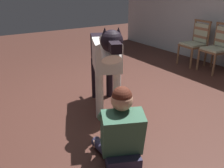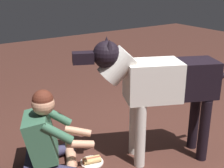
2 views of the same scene
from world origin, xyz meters
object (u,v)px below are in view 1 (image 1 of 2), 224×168
at_px(large_dog, 106,56).
at_px(hot_dog_on_plate, 114,133).
at_px(dining_chair_right_of_pair, 219,45).
at_px(dining_chair_left_of_pair, 196,41).
at_px(person_sitting_on_floor, 121,131).

relative_size(large_dog, hot_dog_on_plate, 6.19).
bearing_deg(dining_chair_right_of_pair, dining_chair_left_of_pair, 180.00).
height_order(person_sitting_on_floor, hot_dog_on_plate, person_sitting_on_floor).
xyz_separation_m(dining_chair_left_of_pair, dining_chair_right_of_pair, (0.55, -0.00, 0.00)).
bearing_deg(hot_dog_on_plate, dining_chair_left_of_pair, 113.34).
bearing_deg(dining_chair_right_of_pair, hot_dog_on_plate, -75.77).
height_order(dining_chair_left_of_pair, person_sitting_on_floor, dining_chair_left_of_pair).
relative_size(person_sitting_on_floor, hot_dog_on_plate, 3.47).
distance_m(person_sitting_on_floor, large_dog, 1.17).
bearing_deg(dining_chair_right_of_pair, large_dog, -86.18).
height_order(large_dog, hot_dog_on_plate, large_dog).
distance_m(dining_chair_left_of_pair, hot_dog_on_plate, 3.42).
distance_m(dining_chair_right_of_pair, hot_dog_on_plate, 3.25).
height_order(dining_chair_right_of_pair, hot_dog_on_plate, dining_chair_right_of_pair).
relative_size(dining_chair_left_of_pair, person_sitting_on_floor, 1.21).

